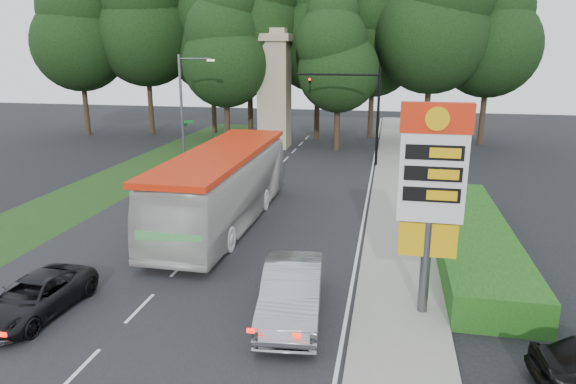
% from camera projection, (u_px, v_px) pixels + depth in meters
% --- Properties ---
extents(ground, '(120.00, 120.00, 0.00)m').
position_uv_depth(ground, '(133.00, 316.00, 16.62)').
color(ground, black).
rests_on(ground, ground).
extents(road_surface, '(14.00, 80.00, 0.02)m').
position_uv_depth(road_surface, '(239.00, 208.00, 27.95)').
color(road_surface, black).
rests_on(road_surface, ground).
extents(sidewalk_right, '(3.00, 80.00, 0.12)m').
position_uv_depth(sidewalk_right, '(398.00, 216.00, 26.35)').
color(sidewalk_right, gray).
rests_on(sidewalk_right, ground).
extents(grass_verge_left, '(5.00, 50.00, 0.02)m').
position_uv_depth(grass_verge_left, '(131.00, 174.00, 35.40)').
color(grass_verge_left, '#193814').
rests_on(grass_verge_left, ground).
extents(hedge, '(3.00, 14.00, 1.20)m').
position_uv_depth(hedge, '(471.00, 238.00, 21.86)').
color(hedge, '#164713').
rests_on(hedge, ground).
extents(gas_station_pylon, '(2.10, 0.45, 6.85)m').
position_uv_depth(gas_station_pylon, '(432.00, 182.00, 15.58)').
color(gas_station_pylon, '#59595E').
rests_on(gas_station_pylon, ground).
extents(traffic_signal_mast, '(6.10, 0.35, 7.20)m').
position_uv_depth(traffic_signal_mast, '(360.00, 102.00, 36.98)').
color(traffic_signal_mast, black).
rests_on(traffic_signal_mast, ground).
extents(streetlight_signs, '(2.75, 0.98, 8.00)m').
position_uv_depth(streetlight_signs, '(184.00, 105.00, 37.53)').
color(streetlight_signs, '#59595E').
rests_on(streetlight_signs, ground).
extents(monument, '(3.00, 3.00, 10.05)m').
position_uv_depth(monument, '(274.00, 89.00, 43.97)').
color(monument, tan).
rests_on(monument, ground).
extents(tree_far_west, '(8.96, 8.96, 17.60)m').
position_uv_depth(tree_far_west, '(77.00, 24.00, 49.06)').
color(tree_far_west, '#2D2116').
rests_on(tree_far_west, ground).
extents(tree_west_mid, '(9.80, 9.80, 19.25)m').
position_uv_depth(tree_west_mid, '(144.00, 14.00, 49.55)').
color(tree_west_mid, '#2D2116').
rests_on(tree_west_mid, ground).
extents(tree_west_near, '(8.40, 8.40, 16.50)m').
position_uv_depth(tree_west_near, '(211.00, 32.00, 50.77)').
color(tree_west_near, '#2D2116').
rests_on(tree_west_near, ground).
extents(tree_center_left, '(10.08, 10.08, 19.80)m').
position_uv_depth(tree_center_left, '(248.00, 6.00, 45.51)').
color(tree_center_left, '#2D2116').
rests_on(tree_center_left, ground).
extents(tree_center_right, '(9.24, 9.24, 18.15)m').
position_uv_depth(tree_center_right, '(318.00, 19.00, 46.55)').
color(tree_center_right, '#2D2116').
rests_on(tree_center_right, ground).
extents(tree_east_near, '(8.12, 8.12, 15.95)m').
position_uv_depth(tree_east_near, '(374.00, 35.00, 47.86)').
color(tree_east_near, '#2D2116').
rests_on(tree_east_near, ground).
extents(tree_east_mid, '(9.52, 9.52, 18.70)m').
position_uv_depth(tree_east_mid, '(434.00, 12.00, 42.69)').
color(tree_east_mid, '#2D2116').
rests_on(tree_east_mid, ground).
extents(tree_far_east, '(8.68, 8.68, 17.05)m').
position_uv_depth(tree_far_east, '(492.00, 25.00, 43.92)').
color(tree_far_east, '#2D2116').
rests_on(tree_far_east, ground).
extents(tree_monument_left, '(7.28, 7.28, 14.30)m').
position_uv_depth(tree_monument_left, '(225.00, 45.00, 42.82)').
color(tree_monument_left, '#2D2116').
rests_on(tree_monument_left, ground).
extents(tree_monument_right, '(6.72, 6.72, 13.20)m').
position_uv_depth(tree_monument_right, '(339.00, 54.00, 41.69)').
color(tree_monument_right, '#2D2116').
rests_on(tree_monument_right, ground).
extents(transit_bus, '(3.23, 13.26, 3.69)m').
position_uv_depth(transit_bus, '(223.00, 188.00, 24.97)').
color(transit_bus, silver).
rests_on(transit_bus, ground).
extents(sedan_silver, '(2.37, 5.40, 1.72)m').
position_uv_depth(sedan_silver, '(292.00, 292.00, 16.39)').
color(sedan_silver, '#97999E').
rests_on(sedan_silver, ground).
extents(suv_charcoal, '(2.32, 4.57, 1.24)m').
position_uv_depth(suv_charcoal, '(34.00, 297.00, 16.57)').
color(suv_charcoal, black).
rests_on(suv_charcoal, ground).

